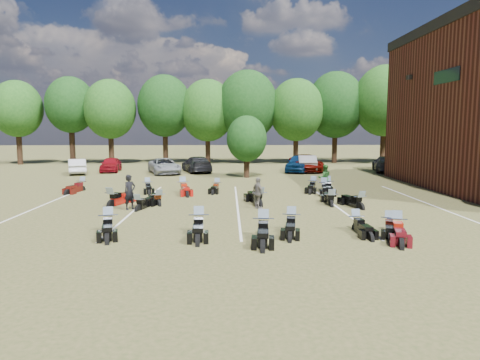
{
  "coord_description": "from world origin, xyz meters",
  "views": [
    {
      "loc": [
        -3.43,
        -18.52,
        3.95
      ],
      "look_at": [
        -2.84,
        4.0,
        1.2
      ],
      "focal_mm": 32.0,
      "sensor_mm": 36.0,
      "label": 1
    }
  ],
  "objects_px": {
    "car_4": "(299,163)",
    "motorcycle_7": "(112,207)",
    "motorcycle_3": "(291,230)",
    "person_grey": "(258,193)",
    "motorcycle_0": "(109,232)",
    "person_black": "(130,192)",
    "person_green": "(325,178)",
    "motorcycle_14": "(82,191)",
    "car_0": "(111,164)"
  },
  "relations": [
    {
      "from": "person_black",
      "to": "motorcycle_0",
      "type": "relative_size",
      "value": 0.73
    },
    {
      "from": "car_4",
      "to": "motorcycle_3",
      "type": "xyz_separation_m",
      "value": [
        -3.93,
        -22.05,
        -0.8
      ]
    },
    {
      "from": "person_black",
      "to": "motorcycle_0",
      "type": "distance_m",
      "value": 4.58
    },
    {
      "from": "person_grey",
      "to": "person_black",
      "type": "bearing_deg",
      "value": 62.26
    },
    {
      "from": "car_0",
      "to": "motorcycle_3",
      "type": "xyz_separation_m",
      "value": [
        13.1,
        -22.64,
        -0.66
      ]
    },
    {
      "from": "car_4",
      "to": "motorcycle_0",
      "type": "bearing_deg",
      "value": -96.31
    },
    {
      "from": "motorcycle_7",
      "to": "motorcycle_14",
      "type": "bearing_deg",
      "value": -40.34
    },
    {
      "from": "person_black",
      "to": "person_grey",
      "type": "xyz_separation_m",
      "value": [
        6.24,
        0.05,
        -0.08
      ]
    },
    {
      "from": "person_black",
      "to": "person_green",
      "type": "distance_m",
      "value": 12.18
    },
    {
      "from": "person_black",
      "to": "motorcycle_3",
      "type": "height_order",
      "value": "person_black"
    },
    {
      "from": "car_4",
      "to": "motorcycle_7",
      "type": "distance_m",
      "value": 20.88
    },
    {
      "from": "motorcycle_3",
      "to": "motorcycle_14",
      "type": "distance_m",
      "value": 15.88
    },
    {
      "from": "person_black",
      "to": "motorcycle_7",
      "type": "height_order",
      "value": "person_black"
    },
    {
      "from": "person_grey",
      "to": "motorcycle_7",
      "type": "relative_size",
      "value": 0.62
    },
    {
      "from": "person_grey",
      "to": "motorcycle_3",
      "type": "height_order",
      "value": "person_grey"
    },
    {
      "from": "motorcycle_0",
      "to": "motorcycle_3",
      "type": "height_order",
      "value": "motorcycle_0"
    },
    {
      "from": "car_4",
      "to": "motorcycle_7",
      "type": "xyz_separation_m",
      "value": [
        -12.27,
        -16.87,
        -0.8
      ]
    },
    {
      "from": "car_4",
      "to": "person_black",
      "type": "bearing_deg",
      "value": -102.28
    },
    {
      "from": "car_0",
      "to": "motorcycle_3",
      "type": "relative_size",
      "value": 1.71
    },
    {
      "from": "motorcycle_3",
      "to": "motorcycle_14",
      "type": "bearing_deg",
      "value": 147.16
    },
    {
      "from": "person_green",
      "to": "motorcycle_3",
      "type": "height_order",
      "value": "person_green"
    },
    {
      "from": "person_grey",
      "to": "motorcycle_7",
      "type": "height_order",
      "value": "person_grey"
    },
    {
      "from": "car_0",
      "to": "person_green",
      "type": "xyz_separation_m",
      "value": [
        16.65,
        -12.55,
        0.18
      ]
    },
    {
      "from": "car_4",
      "to": "motorcycle_3",
      "type": "distance_m",
      "value": 22.41
    },
    {
      "from": "person_grey",
      "to": "motorcycle_0",
      "type": "relative_size",
      "value": 0.66
    },
    {
      "from": "motorcycle_0",
      "to": "motorcycle_3",
      "type": "bearing_deg",
      "value": -13.27
    },
    {
      "from": "car_0",
      "to": "motorcycle_0",
      "type": "relative_size",
      "value": 1.66
    },
    {
      "from": "car_4",
      "to": "person_black",
      "type": "height_order",
      "value": "person_black"
    },
    {
      "from": "motorcycle_3",
      "to": "motorcycle_7",
      "type": "distance_m",
      "value": 9.82
    },
    {
      "from": "car_0",
      "to": "motorcycle_3",
      "type": "distance_m",
      "value": 26.16
    },
    {
      "from": "car_0",
      "to": "motorcycle_14",
      "type": "xyz_separation_m",
      "value": [
        1.4,
        -11.89,
        -0.66
      ]
    },
    {
      "from": "motorcycle_0",
      "to": "motorcycle_7",
      "type": "distance_m",
      "value": 5.41
    },
    {
      "from": "motorcycle_3",
      "to": "motorcycle_7",
      "type": "xyz_separation_m",
      "value": [
        -8.34,
        5.18,
        0.0
      ]
    },
    {
      "from": "motorcycle_0",
      "to": "person_green",
      "type": "bearing_deg",
      "value": 29.93
    },
    {
      "from": "car_0",
      "to": "person_green",
      "type": "relative_size",
      "value": 2.3
    },
    {
      "from": "car_4",
      "to": "motorcycle_0",
      "type": "distance_m",
      "value": 24.7
    },
    {
      "from": "motorcycle_7",
      "to": "motorcycle_3",
      "type": "bearing_deg",
      "value": 166.75
    },
    {
      "from": "person_green",
      "to": "motorcycle_7",
      "type": "distance_m",
      "value": 12.9
    },
    {
      "from": "motorcycle_3",
      "to": "motorcycle_0",
      "type": "bearing_deg",
      "value": -169.68
    },
    {
      "from": "car_4",
      "to": "motorcycle_14",
      "type": "xyz_separation_m",
      "value": [
        -15.63,
        -11.31,
        -0.8
      ]
    },
    {
      "from": "person_grey",
      "to": "motorcycle_14",
      "type": "xyz_separation_m",
      "value": [
        -10.71,
        6.27,
        -0.77
      ]
    },
    {
      "from": "motorcycle_7",
      "to": "motorcycle_14",
      "type": "relative_size",
      "value": 1.11
    },
    {
      "from": "car_0",
      "to": "person_green",
      "type": "bearing_deg",
      "value": -42.94
    },
    {
      "from": "person_grey",
      "to": "motorcycle_14",
      "type": "relative_size",
      "value": 0.69
    },
    {
      "from": "person_black",
      "to": "motorcycle_0",
      "type": "xyz_separation_m",
      "value": [
        0.19,
        -4.5,
        -0.85
      ]
    },
    {
      "from": "person_black",
      "to": "person_grey",
      "type": "distance_m",
      "value": 6.24
    },
    {
      "from": "person_black",
      "to": "motorcycle_3",
      "type": "distance_m",
      "value": 8.52
    },
    {
      "from": "person_grey",
      "to": "motorcycle_3",
      "type": "relative_size",
      "value": 0.68
    },
    {
      "from": "motorcycle_14",
      "to": "motorcycle_7",
      "type": "bearing_deg",
      "value": -46.76
    },
    {
      "from": "person_black",
      "to": "motorcycle_7",
      "type": "relative_size",
      "value": 0.69
    }
  ]
}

